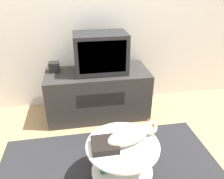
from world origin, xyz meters
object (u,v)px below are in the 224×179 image
tv (101,53)px  cat (132,135)px  dvd_box (105,145)px  speaker (54,67)px

tv → cat: 1.14m
tv → cat: (0.11, -1.08, -0.34)m
dvd_box → cat: cat is taller
tv → dvd_box: (-0.12, -1.13, -0.38)m
speaker → dvd_box: size_ratio=0.56×
speaker → dvd_box: 1.31m
dvd_box → cat: (0.23, 0.05, 0.03)m
dvd_box → cat: 0.24m
tv → dvd_box: size_ratio=2.91×
dvd_box → cat: bearing=11.2°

